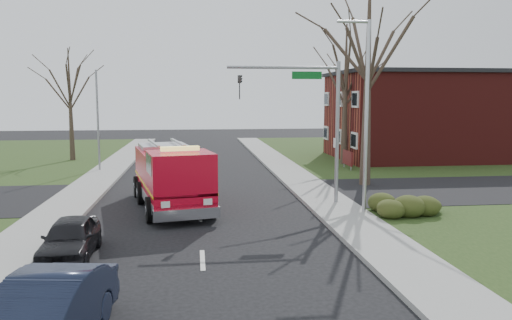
{
  "coord_description": "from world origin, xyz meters",
  "views": [
    {
      "loc": [
        -0.17,
        -21.38,
        5.13
      ],
      "look_at": [
        2.86,
        3.38,
        2.0
      ],
      "focal_mm": 35.0,
      "sensor_mm": 36.0,
      "label": 1
    }
  ],
  "objects": [
    {
      "name": "brick_building",
      "position": [
        19.0,
        18.0,
        3.66
      ],
      "size": [
        15.4,
        10.4,
        7.25
      ],
      "color": "maroon",
      "rests_on": "ground"
    },
    {
      "name": "bare_tree_far",
      "position": [
        11.0,
        15.0,
        6.49
      ],
      "size": [
        5.25,
        5.25,
        10.5
      ],
      "color": "#32271D",
      "rests_on": "ground"
    },
    {
      "name": "bare_tree_near",
      "position": [
        9.5,
        6.0,
        7.41
      ],
      "size": [
        6.0,
        6.0,
        12.0
      ],
      "color": "#32271D",
      "rests_on": "ground"
    },
    {
      "name": "ground",
      "position": [
        0.0,
        0.0,
        0.0
      ],
      "size": [
        120.0,
        120.0,
        0.0
      ],
      "primitive_type": "plane",
      "color": "black",
      "rests_on": "ground"
    },
    {
      "name": "hedge_corner",
      "position": [
        9.0,
        -1.0,
        0.58
      ],
      "size": [
        2.8,
        2.0,
        0.9
      ],
      "primitive_type": "ellipsoid",
      "color": "#2F3914",
      "rests_on": "lawn_right"
    },
    {
      "name": "bare_tree_left",
      "position": [
        -10.0,
        20.0,
        5.56
      ],
      "size": [
        4.5,
        4.5,
        9.0
      ],
      "color": "#32271D",
      "rests_on": "ground"
    },
    {
      "name": "parked_car_maroon",
      "position": [
        -4.2,
        -5.23,
        0.65
      ],
      "size": [
        1.63,
        3.87,
        1.31
      ],
      "primitive_type": "imported",
      "rotation": [
        0.0,
        0.0,
        0.02
      ],
      "color": "black",
      "rests_on": "ground"
    },
    {
      "name": "fire_engine",
      "position": [
        -1.29,
        1.81,
        1.41
      ],
      "size": [
        4.21,
        8.1,
        3.12
      ],
      "rotation": [
        0.0,
        0.0,
        0.2
      ],
      "color": "red",
      "rests_on": "ground"
    },
    {
      "name": "utility_pole_far",
      "position": [
        -6.8,
        14.0,
        3.5
      ],
      "size": [
        0.14,
        0.14,
        7.0
      ],
      "primitive_type": "cylinder",
      "color": "gray",
      "rests_on": "ground"
    },
    {
      "name": "sidewalk_right",
      "position": [
        6.2,
        0.0,
        0.07
      ],
      "size": [
        2.4,
        80.0,
        0.15
      ],
      "primitive_type": "cube",
      "color": "gray",
      "rests_on": "ground"
    },
    {
      "name": "sidewalk_left",
      "position": [
        -6.2,
        0.0,
        0.07
      ],
      "size": [
        2.4,
        80.0,
        0.15
      ],
      "primitive_type": "cube",
      "color": "gray",
      "rests_on": "ground"
    },
    {
      "name": "health_center_sign",
      "position": [
        10.5,
        12.5,
        0.88
      ],
      "size": [
        0.12,
        2.0,
        1.4
      ],
      "color": "#541314",
      "rests_on": "ground"
    },
    {
      "name": "parked_car_gray",
      "position": [
        -3.25,
        -11.38,
        0.77
      ],
      "size": [
        2.32,
        4.85,
        1.53
      ],
      "primitive_type": "imported",
      "rotation": [
        0.0,
        0.0,
        -0.15
      ],
      "color": "black",
      "rests_on": "ground"
    },
    {
      "name": "traffic_signal_mast",
      "position": [
        5.21,
        1.5,
        4.71
      ],
      "size": [
        5.29,
        0.18,
        6.8
      ],
      "color": "gray",
      "rests_on": "ground"
    },
    {
      "name": "streetlight_pole",
      "position": [
        7.14,
        -0.5,
        4.55
      ],
      "size": [
        1.48,
        0.16,
        8.4
      ],
      "color": "#B7BABF",
      "rests_on": "ground"
    }
  ]
}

